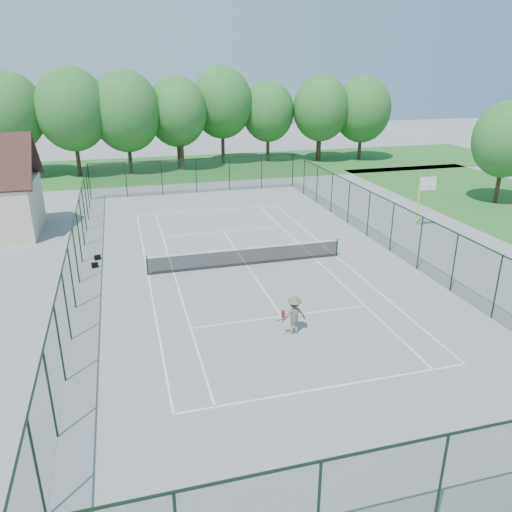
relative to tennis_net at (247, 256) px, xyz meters
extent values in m
plane|color=gray|center=(0.00, 0.00, -0.58)|extent=(140.00, 140.00, 0.00)
cube|color=#306F2A|center=(0.00, 30.00, -0.57)|extent=(80.00, 16.00, 0.01)
cube|color=white|center=(0.00, 11.88, -0.57)|extent=(10.97, 0.08, 0.01)
cube|color=white|center=(0.00, -11.88, -0.57)|extent=(10.97, 0.08, 0.01)
cube|color=white|center=(0.00, 6.40, -0.57)|extent=(8.23, 0.08, 0.01)
cube|color=white|center=(0.00, -6.40, -0.57)|extent=(8.23, 0.08, 0.01)
cube|color=white|center=(5.49, 0.00, -0.57)|extent=(0.08, 23.77, 0.01)
cube|color=white|center=(-5.49, 0.00, -0.57)|extent=(0.08, 23.77, 0.01)
cube|color=white|center=(4.12, 0.00, -0.57)|extent=(0.08, 23.77, 0.01)
cube|color=white|center=(-4.12, 0.00, -0.57)|extent=(0.08, 23.77, 0.01)
cube|color=white|center=(0.00, 0.00, -0.57)|extent=(0.08, 12.80, 0.01)
cylinder|color=black|center=(-5.50, 0.00, -0.03)|extent=(0.08, 0.08, 1.10)
cylinder|color=black|center=(5.50, 0.00, -0.03)|extent=(0.08, 0.08, 1.10)
cube|color=black|center=(0.00, 0.00, -0.08)|extent=(11.00, 0.02, 0.96)
cube|color=white|center=(0.00, 0.00, 0.42)|extent=(11.00, 0.05, 0.07)
cube|color=#1A3A21|center=(0.00, 18.00, 0.92)|extent=(18.00, 0.02, 3.00)
cube|color=#1A3A21|center=(0.00, -18.00, 0.92)|extent=(18.00, 0.02, 3.00)
cube|color=#1A3A21|center=(9.00, 0.00, 0.92)|extent=(0.02, 36.00, 3.00)
cube|color=#1A3A21|center=(-9.00, 0.00, 0.92)|extent=(0.02, 36.00, 3.00)
cube|color=black|center=(0.00, 18.00, 2.42)|extent=(18.00, 0.05, 0.05)
cube|color=black|center=(0.00, -18.00, 2.42)|extent=(18.00, 0.05, 0.05)
cube|color=black|center=(9.00, 0.00, 2.42)|extent=(0.05, 36.00, 0.05)
cube|color=black|center=(-9.00, 0.00, 2.42)|extent=(0.05, 36.00, 0.05)
cylinder|color=#3D2A1C|center=(-16.50, 30.00, 1.52)|extent=(0.40, 0.40, 4.20)
ellipsoid|color=#357931|center=(-16.50, 30.00, 5.42)|extent=(6.40, 6.40, 7.40)
cylinder|color=#3D2A1C|center=(0.00, 30.00, 1.52)|extent=(0.40, 0.40, 4.20)
ellipsoid|color=#357931|center=(0.00, 30.00, 5.42)|extent=(6.40, 6.40, 7.40)
cylinder|color=#3D2A1C|center=(16.50, 30.00, 1.52)|extent=(0.40, 0.40, 4.20)
ellipsoid|color=#357931|center=(16.50, 30.00, 5.42)|extent=(6.40, 6.40, 7.40)
cylinder|color=yellow|center=(13.40, 4.19, 1.17)|extent=(0.12, 0.12, 3.50)
cube|color=yellow|center=(13.40, 3.74, 2.77)|extent=(0.08, 0.90, 0.08)
cube|color=white|center=(13.40, 3.29, 2.62)|extent=(1.20, 0.05, 0.90)
torus|color=#DA4F19|center=(13.40, 3.06, 2.47)|extent=(0.48, 0.48, 0.02)
cylinder|color=#3D2A1C|center=(23.18, 7.97, 1.23)|extent=(0.34, 0.34, 3.61)
ellipsoid|color=#357931|center=(23.18, 7.97, 4.58)|extent=(5.15, 5.15, 6.01)
cube|color=black|center=(-8.27, 1.94, -0.44)|extent=(0.39, 0.28, 0.28)
cube|color=black|center=(-8.16, 3.17, -0.44)|extent=(0.39, 0.32, 0.27)
imported|color=#606448|center=(0.03, -7.89, 0.25)|extent=(1.10, 0.67, 1.66)
sphere|color=#BFD01F|center=(0.83, -7.49, 0.33)|extent=(0.07, 0.07, 0.07)
camera|label=1|loc=(-6.40, -25.37, 9.96)|focal=35.00mm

